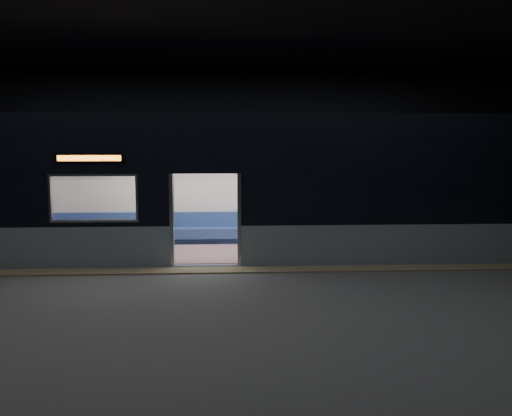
{
  "coord_description": "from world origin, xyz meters",
  "views": [
    {
      "loc": [
        0.51,
        -10.75,
        2.74
      ],
      "look_at": [
        1.17,
        2.3,
        1.13
      ],
      "focal_mm": 38.0,
      "sensor_mm": 36.0,
      "label": 1
    }
  ],
  "objects": [
    {
      "name": "station_envelope",
      "position": [
        0.0,
        0.0,
        3.66
      ],
      "size": [
        24.0,
        14.0,
        5.0
      ],
      "color": "black",
      "rests_on": "station_floor"
    },
    {
      "name": "passenger",
      "position": [
        2.39,
        3.55,
        0.76
      ],
      "size": [
        0.41,
        0.65,
        1.29
      ],
      "rotation": [
        0.0,
        0.0,
        0.2
      ],
      "color": "black",
      "rests_on": "metro_car"
    },
    {
      "name": "metro_car",
      "position": [
        -0.0,
        2.54,
        1.85
      ],
      "size": [
        18.0,
        3.04,
        3.35
      ],
      "color": "gray",
      "rests_on": "station_floor"
    },
    {
      "name": "transit_map",
      "position": [
        3.12,
        3.85,
        1.46
      ],
      "size": [
        0.96,
        0.03,
        0.62
      ],
      "primitive_type": "cube",
      "color": "white",
      "rests_on": "metro_car"
    },
    {
      "name": "station_floor",
      "position": [
        0.0,
        0.0,
        -0.01
      ],
      "size": [
        24.0,
        14.0,
        0.01
      ],
      "primitive_type": "cube",
      "color": "#47494C",
      "rests_on": "ground"
    },
    {
      "name": "tactile_strip",
      "position": [
        0.0,
        0.55,
        0.01
      ],
      "size": [
        22.8,
        0.5,
        0.03
      ],
      "primitive_type": "cube",
      "color": "#8C7F59",
      "rests_on": "station_floor"
    },
    {
      "name": "handbag",
      "position": [
        2.37,
        3.34,
        0.66
      ],
      "size": [
        0.3,
        0.27,
        0.13
      ],
      "primitive_type": "cube",
      "rotation": [
        0.0,
        0.0,
        0.16
      ],
      "color": "black",
      "rests_on": "passenger"
    }
  ]
}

